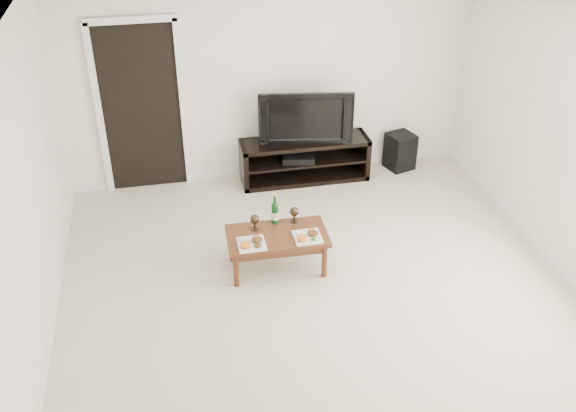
# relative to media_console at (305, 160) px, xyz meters

# --- Properties ---
(floor) EXTENTS (5.50, 5.50, 0.00)m
(floor) POSITION_rel_media_console_xyz_m (-0.39, -2.50, -0.28)
(floor) COLOR beige
(floor) RESTS_ON ground
(back_wall) EXTENTS (5.00, 0.04, 2.60)m
(back_wall) POSITION_rel_media_console_xyz_m (-0.39, 0.27, 1.02)
(back_wall) COLOR white
(back_wall) RESTS_ON ground
(ceiling) EXTENTS (5.00, 5.50, 0.04)m
(ceiling) POSITION_rel_media_console_xyz_m (-0.39, -2.50, 2.35)
(ceiling) COLOR white
(ceiling) RESTS_ON back_wall
(doorway) EXTENTS (0.90, 0.02, 2.05)m
(doorway) POSITION_rel_media_console_xyz_m (-1.94, 0.24, 0.75)
(doorway) COLOR black
(doorway) RESTS_ON ground
(media_console) EXTENTS (1.62, 0.45, 0.55)m
(media_console) POSITION_rel_media_console_xyz_m (0.00, 0.00, 0.00)
(media_console) COLOR black
(media_console) RESTS_ON ground
(television) EXTENTS (1.16, 0.33, 0.66)m
(television) POSITION_rel_media_console_xyz_m (-0.00, 0.00, 0.61)
(television) COLOR black
(television) RESTS_ON media_console
(av_receiver) EXTENTS (0.45, 0.37, 0.08)m
(av_receiver) POSITION_rel_media_console_xyz_m (-0.08, -0.01, 0.05)
(av_receiver) COLOR black
(av_receiver) RESTS_ON media_console
(subwoofer) EXTENTS (0.40, 0.40, 0.48)m
(subwoofer) POSITION_rel_media_console_xyz_m (1.30, 0.06, -0.04)
(subwoofer) COLOR black
(subwoofer) RESTS_ON ground
(coffee_table) EXTENTS (1.03, 0.58, 0.42)m
(coffee_table) POSITION_rel_media_console_xyz_m (-0.70, -1.80, -0.07)
(coffee_table) COLOR #562F18
(coffee_table) RESTS_ON ground
(plate_left) EXTENTS (0.27, 0.27, 0.07)m
(plate_left) POSITION_rel_media_console_xyz_m (-0.98, -1.93, 0.18)
(plate_left) COLOR white
(plate_left) RESTS_ON coffee_table
(plate_right) EXTENTS (0.27, 0.27, 0.07)m
(plate_right) POSITION_rel_media_console_xyz_m (-0.42, -1.92, 0.18)
(plate_right) COLOR white
(plate_right) RESTS_ON coffee_table
(wine_bottle) EXTENTS (0.07, 0.07, 0.35)m
(wine_bottle) POSITION_rel_media_console_xyz_m (-0.68, -1.58, 0.32)
(wine_bottle) COLOR #0F3714
(wine_bottle) RESTS_ON coffee_table
(goblet_left) EXTENTS (0.09, 0.09, 0.17)m
(goblet_left) POSITION_rel_media_console_xyz_m (-0.90, -1.66, 0.23)
(goblet_left) COLOR #34271C
(goblet_left) RESTS_ON coffee_table
(goblet_right) EXTENTS (0.09, 0.09, 0.17)m
(goblet_right) POSITION_rel_media_console_xyz_m (-0.48, -1.60, 0.23)
(goblet_right) COLOR #34271C
(goblet_right) RESTS_ON coffee_table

